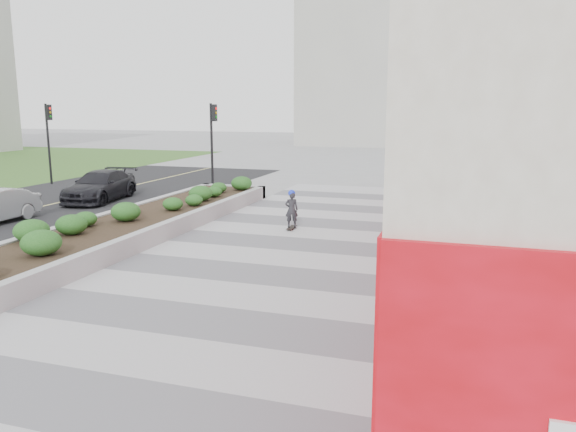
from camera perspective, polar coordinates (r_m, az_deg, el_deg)
name	(u,v)px	position (r m, az deg, el deg)	size (l,w,h in m)	color
ground	(155,362)	(9.54, -13.37, -14.19)	(160.00, 160.00, 0.00)	gray
walkway	(230,301)	(11.99, -5.88, -8.58)	(8.00, 36.00, 0.01)	#A8A8AD
building	(568,109)	(16.47, 26.59, 9.73)	(6.04, 24.08, 8.00)	#BCB2A0
planter	(117,227)	(17.90, -16.94, -1.07)	(3.00, 18.00, 0.90)	#9E9EA0
traffic_signal_near	(213,134)	(27.53, -7.65, 8.29)	(0.33, 0.28, 4.20)	black
traffic_signal_far	(49,132)	(32.19, -23.14, 7.89)	(0.33, 0.28, 4.20)	black
distant_bldg_north_l	(382,50)	(63.34, 9.51, 16.27)	(16.00, 12.00, 20.00)	#ADAAA3
manhole_cover	(252,304)	(11.81, -3.63, -8.87)	(0.44, 0.44, 0.01)	#595654
skateboarder	(292,209)	(18.61, 0.37, 0.69)	(0.51, 0.73, 1.34)	beige
car_dark	(100,186)	(25.79, -18.54, 2.92)	(1.81, 4.44, 1.29)	black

